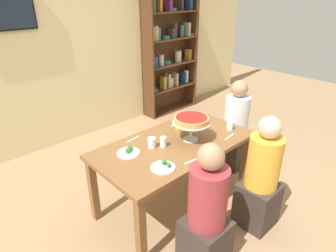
{
  "coord_description": "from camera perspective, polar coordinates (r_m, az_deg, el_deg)",
  "views": [
    {
      "loc": [
        -1.75,
        -1.77,
        2.11
      ],
      "look_at": [
        0.0,
        0.1,
        0.89
      ],
      "focal_mm": 30.68,
      "sensor_mm": 36.0,
      "label": 1
    }
  ],
  "objects": [
    {
      "name": "deep_dish_pizza_stand",
      "position": [
        2.8,
        4.65,
        1.03
      ],
      "size": [
        0.37,
        0.37,
        0.25
      ],
      "color": "silver",
      "rests_on": "dining_table"
    },
    {
      "name": "diner_near_left",
      "position": [
        2.38,
        7.62,
        -17.66
      ],
      "size": [
        0.34,
        0.34,
        1.15
      ],
      "rotation": [
        0.0,
        0.0,
        1.57
      ],
      "color": "#382D28",
      "rests_on": "ground_plane"
    },
    {
      "name": "rear_partition",
      "position": [
        4.39,
        -19.77,
        14.75
      ],
      "size": [
        8.0,
        0.12,
        2.8
      ],
      "primitive_type": "cube",
      "color": "beige",
      "rests_on": "ground_plane"
    },
    {
      "name": "water_glass_clear_spare",
      "position": [
        2.75,
        -0.95,
        -3.18
      ],
      "size": [
        0.06,
        0.06,
        0.1
      ],
      "primitive_type": "cylinder",
      "color": "white",
      "rests_on": "dining_table"
    },
    {
      "name": "cutlery_spare_fork",
      "position": [
        2.92,
        -6.88,
        -2.57
      ],
      "size": [
        0.18,
        0.04,
        0.0
      ],
      "primitive_type": "cube",
      "rotation": [
        0.0,
        0.0,
        3.27
      ],
      "color": "silver",
      "rests_on": "dining_table"
    },
    {
      "name": "bookshelf",
      "position": [
        5.29,
        0.25,
        14.78
      ],
      "size": [
        1.14,
        0.3,
        2.21
      ],
      "color": "#4C2D19",
      "rests_on": "ground_plane"
    },
    {
      "name": "water_glass_clear_far",
      "position": [
        2.74,
        -3.24,
        -3.33
      ],
      "size": [
        0.08,
        0.08,
        0.1
      ],
      "primitive_type": "cylinder",
      "color": "white",
      "rests_on": "dining_table"
    },
    {
      "name": "water_glass_clear_near",
      "position": [
        3.15,
        12.23,
        0.07
      ],
      "size": [
        0.07,
        0.07,
        0.09
      ],
      "primitive_type": "cylinder",
      "color": "white",
      "rests_on": "dining_table"
    },
    {
      "name": "cutlery_fork_far",
      "position": [
        3.23,
        1.64,
        0.42
      ],
      "size": [
        0.18,
        0.04,
        0.0
      ],
      "primitive_type": "cube",
      "rotation": [
        0.0,
        0.0,
        3.27
      ],
      "color": "silver",
      "rests_on": "dining_table"
    },
    {
      "name": "diner_head_east",
      "position": [
        3.73,
        13.13,
        -0.96
      ],
      "size": [
        0.34,
        0.34,
        1.15
      ],
      "rotation": [
        0.0,
        0.0,
        3.14
      ],
      "color": "#382D28",
      "rests_on": "ground_plane"
    },
    {
      "name": "dining_table",
      "position": [
        2.88,
        1.37,
        -5.01
      ],
      "size": [
        1.6,
        0.86,
        0.74
      ],
      "color": "brown",
      "rests_on": "ground_plane"
    },
    {
      "name": "salad_plate_far_diner",
      "position": [
        2.45,
        -0.88,
        -8.05
      ],
      "size": [
        0.21,
        0.21,
        0.06
      ],
      "color": "white",
      "rests_on": "dining_table"
    },
    {
      "name": "diner_near_right",
      "position": [
        2.86,
        17.92,
        -10.41
      ],
      "size": [
        0.34,
        0.34,
        1.15
      ],
      "rotation": [
        0.0,
        0.0,
        1.57
      ],
      "color": "#382D28",
      "rests_on": "ground_plane"
    },
    {
      "name": "ground_plane",
      "position": [
        3.26,
        1.25,
        -14.86
      ],
      "size": [
        12.0,
        12.0,
        0.0
      ],
      "primitive_type": "plane",
      "color": "#9E7A56"
    },
    {
      "name": "cutlery_fork_near",
      "position": [
        3.02,
        12.17,
        -2.07
      ],
      "size": [
        0.18,
        0.04,
        0.0
      ],
      "primitive_type": "cube",
      "rotation": [
        0.0,
        0.0,
        0.13
      ],
      "color": "silver",
      "rests_on": "dining_table"
    },
    {
      "name": "beer_glass_amber_tall",
      "position": [
        3.06,
        2.05,
        0.52
      ],
      "size": [
        0.07,
        0.07,
        0.15
      ],
      "primitive_type": "cylinder",
      "color": "gold",
      "rests_on": "dining_table"
    },
    {
      "name": "cutlery_knife_near",
      "position": [
        2.55,
        4.83,
        -6.93
      ],
      "size": [
        0.18,
        0.04,
        0.0
      ],
      "primitive_type": "cube",
      "rotation": [
        0.0,
        0.0,
        -0.13
      ],
      "color": "silver",
      "rests_on": "dining_table"
    },
    {
      "name": "salad_plate_near_diner",
      "position": [
        2.67,
        -7.85,
        -5.09
      ],
      "size": [
        0.21,
        0.21,
        0.07
      ],
      "color": "white",
      "rests_on": "dining_table"
    },
    {
      "name": "cutlery_knife_far",
      "position": [
        3.46,
        5.56,
        2.09
      ],
      "size": [
        0.17,
        0.08,
        0.0
      ],
      "primitive_type": "cube",
      "rotation": [
        0.0,
        0.0,
        3.48
      ],
      "color": "silver",
      "rests_on": "dining_table"
    }
  ]
}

